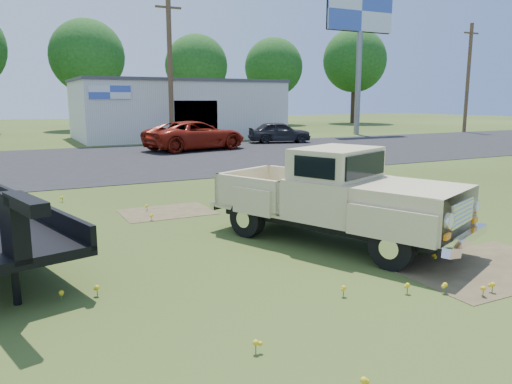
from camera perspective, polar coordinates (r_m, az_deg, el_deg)
ground at (r=10.37m, az=6.34°, el=-5.02°), size 140.00×140.00×0.00m
asphalt_lot at (r=24.14m, az=-13.57°, el=3.65°), size 90.00×14.00×0.02m
dirt_patch_a at (r=9.24m, az=24.79°, el=-7.91°), size 3.00×2.00×0.01m
dirt_patch_b at (r=12.65m, az=-10.14°, el=-2.27°), size 2.20×1.60×0.01m
commercial_building at (r=37.16m, az=-9.01°, el=9.38°), size 14.20×8.20×4.15m
billboard at (r=41.62m, az=11.80°, el=18.29°), size 6.10×0.45×11.05m
utility_pole_mid at (r=31.85m, az=-9.79°, el=13.68°), size 1.60×0.30×9.00m
utility_pole_east at (r=46.75m, az=23.07°, el=11.96°), size 1.60×0.30×9.00m
treeline_d at (r=49.56m, az=-18.74°, el=14.45°), size 6.72×6.72×10.00m
treeline_e at (r=50.58m, az=-6.82°, el=14.11°), size 6.08×6.08×9.04m
treeline_f at (r=57.04m, az=2.02°, el=14.08°), size 6.40×6.40×9.52m
treeline_g at (r=61.35m, az=11.21°, el=14.53°), size 7.36×7.36×10.95m
vintage_pickup_truck at (r=9.80m, az=9.04°, el=-0.38°), size 3.88×5.53×1.87m
red_pickup at (r=27.92m, az=-6.93°, el=6.41°), size 6.17×3.83×1.59m
dark_sedan at (r=32.47m, az=2.71°, el=6.83°), size 4.28×2.62×1.36m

